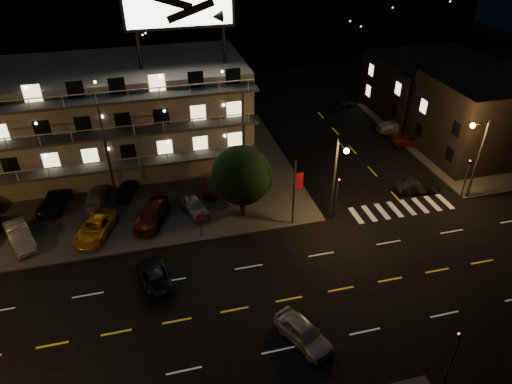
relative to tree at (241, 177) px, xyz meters
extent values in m
plane|color=black|center=(-0.96, -10.67, -4.15)|extent=(140.00, 140.00, 0.00)
cube|color=#333331|center=(-14.96, 9.33, -4.08)|extent=(44.00, 24.00, 0.15)
cube|color=#333331|center=(29.04, 9.33, -4.08)|extent=(16.00, 24.00, 0.15)
cube|color=gray|center=(-10.96, 13.33, 0.85)|extent=(28.00, 12.00, 10.00)
cube|color=gray|center=(-10.96, 13.33, 6.10)|extent=(28.00, 12.00, 0.50)
cube|color=#333331|center=(-10.96, 6.43, -1.00)|extent=(28.00, 1.80, 0.25)
cube|color=#333331|center=(-10.96, 6.43, 2.20)|extent=(28.00, 1.80, 0.25)
cube|color=#333331|center=(-10.96, 6.43, 5.40)|extent=(28.00, 1.80, 0.25)
cylinder|color=black|center=(-6.96, 11.33, 8.10)|extent=(0.36, 0.36, 3.50)
cylinder|color=black|center=(1.04, 11.33, 8.10)|extent=(0.36, 0.36, 3.50)
cube|color=black|center=(-2.96, 11.33, 11.85)|extent=(10.20, 0.50, 4.20)
cube|color=white|center=(-2.96, 11.03, 11.85)|extent=(9.60, 0.06, 3.60)
cube|color=black|center=(29.04, 5.33, 0.10)|extent=(14.00, 10.00, 8.50)
cube|color=black|center=(29.04, 17.33, -0.65)|extent=(14.00, 12.00, 7.00)
cylinder|color=#2D2D30|center=(7.54, -2.37, -0.15)|extent=(0.20, 0.20, 8.00)
cylinder|color=#2D2D30|center=(7.54, -3.17, 3.65)|extent=(0.12, 1.80, 0.12)
sphere|color=orange|center=(7.54, -3.97, 3.55)|extent=(0.44, 0.44, 0.44)
cylinder|color=#2D2D30|center=(21.54, -2.37, -0.15)|extent=(0.20, 0.20, 8.00)
cylinder|color=#2D2D30|center=(20.74, -2.37, 3.65)|extent=(1.80, 0.12, 0.12)
sphere|color=orange|center=(19.94, -2.37, 3.55)|extent=(0.44, 0.44, 0.44)
cylinder|color=#2D2D30|center=(8.04, -2.17, -2.35)|extent=(0.14, 0.14, 3.60)
imported|color=black|center=(8.04, -2.17, -0.05)|extent=(0.20, 0.16, 1.00)
sphere|color=#FF0C0C|center=(8.04, -2.29, -0.15)|extent=(0.14, 0.14, 0.14)
cylinder|color=#2D2D30|center=(8.04, -19.17, -2.35)|extent=(0.14, 0.14, 3.60)
imported|color=black|center=(8.04, -19.17, -0.05)|extent=(0.20, 0.16, 1.00)
sphere|color=#FF0C0C|center=(8.04, -19.05, -0.15)|extent=(0.14, 0.14, 0.14)
cylinder|color=#2D2D30|center=(21.04, -2.17, -2.35)|extent=(0.14, 0.14, 3.60)
imported|color=black|center=(21.04, -2.17, -0.05)|extent=(0.16, 0.20, 1.00)
sphere|color=#FF0C0C|center=(20.92, -2.17, -0.15)|extent=(0.14, 0.14, 0.14)
cylinder|color=#2D2D30|center=(4.04, -2.27, -0.95)|extent=(0.16, 0.16, 6.40)
cube|color=maroon|center=(4.49, -2.27, 0.25)|extent=(0.60, 0.04, 1.60)
cylinder|color=#2D2D30|center=(-3.96, -2.07, -3.05)|extent=(0.08, 0.08, 2.20)
cylinder|color=maroon|center=(-3.96, -2.12, -2.00)|extent=(0.91, 0.04, 0.91)
cylinder|color=black|center=(0.05, -0.01, -2.81)|extent=(0.50, 0.50, 2.38)
sphere|color=black|center=(0.05, -0.01, 0.16)|extent=(5.15, 5.15, 5.15)
sphere|color=black|center=(-1.14, 0.39, -0.44)|extent=(3.17, 3.17, 3.17)
sphere|color=black|center=(1.14, -0.41, -0.24)|extent=(2.97, 2.97, 2.97)
imported|color=#9A9BA0|center=(-18.50, 0.62, -3.24)|extent=(3.28, 4.91, 1.53)
imported|color=orange|center=(-12.52, 0.32, -3.31)|extent=(4.02, 5.49, 1.39)
imported|color=#601B0D|center=(-7.80, 1.03, -3.26)|extent=(3.97, 5.56, 1.50)
imported|color=#9A9BA0|center=(-4.06, 1.50, -3.32)|extent=(2.69, 4.28, 1.36)
imported|color=black|center=(-16.36, 5.51, -3.37)|extent=(2.99, 4.90, 1.27)
imported|color=#9A9BA0|center=(-12.61, 5.19, -3.37)|extent=(2.21, 4.51, 1.26)
imported|color=black|center=(-9.93, 5.99, -3.39)|extent=(2.35, 3.88, 1.23)
imported|color=#601B0D|center=(-1.58, 4.75, -3.32)|extent=(2.79, 4.37, 1.36)
imported|color=black|center=(17.41, -0.33, -3.48)|extent=(4.20, 1.83, 1.34)
imported|color=#601B0D|center=(22.17, 8.87, -3.50)|extent=(5.10, 3.40, 1.30)
imported|color=#9A9BA0|center=(21.95, 12.43, -3.50)|extent=(4.60, 2.09, 1.31)
imported|color=black|center=(18.65, 20.87, -3.54)|extent=(3.82, 2.18, 1.22)
imported|color=#9A9BA0|center=(0.81, -14.32, -3.41)|extent=(3.40, 4.73, 1.50)
imported|color=black|center=(-8.12, -6.49, -3.50)|extent=(2.83, 4.95, 1.30)
camera|label=1|loc=(-6.98, -32.49, 20.18)|focal=32.00mm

